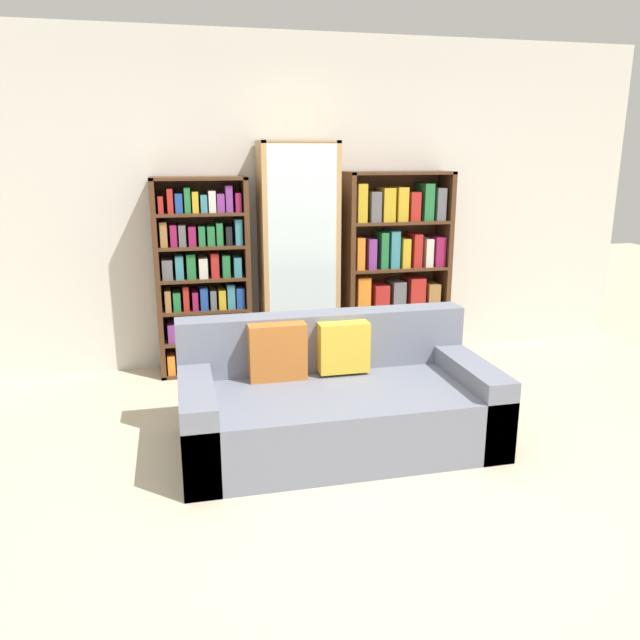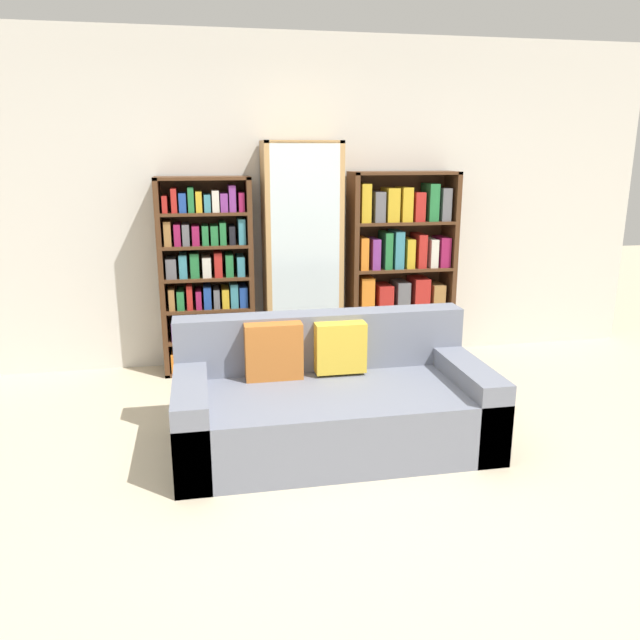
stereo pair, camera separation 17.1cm
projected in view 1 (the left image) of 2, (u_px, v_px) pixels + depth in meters
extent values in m
plane|color=beige|center=(384.00, 492.00, 3.35)|extent=(16.00, 16.00, 0.00)
cube|color=beige|center=(296.00, 204.00, 5.26)|extent=(6.17, 0.06, 2.70)
cube|color=slate|center=(338.00, 416.00, 3.85)|extent=(1.90, 0.96, 0.38)
cube|color=slate|center=(323.00, 340.00, 4.11)|extent=(1.90, 0.20, 0.38)
cube|color=slate|center=(197.00, 420.00, 3.65)|extent=(0.20, 0.96, 0.50)
cube|color=slate|center=(465.00, 395.00, 4.03)|extent=(0.20, 0.96, 0.50)
cube|color=#B76628|center=(278.00, 352.00, 3.89)|extent=(0.36, 0.12, 0.36)
cube|color=gold|center=(344.00, 347.00, 3.99)|extent=(0.32, 0.12, 0.32)
cube|color=#4C2D19|center=(158.00, 280.00, 4.94)|extent=(0.04, 0.32, 1.59)
cube|color=#4C2D19|center=(247.00, 276.00, 5.10)|extent=(0.04, 0.32, 1.59)
cube|color=#4C2D19|center=(198.00, 178.00, 4.82)|extent=(0.74, 0.32, 0.02)
cube|color=#4C2D19|center=(208.00, 369.00, 5.22)|extent=(0.74, 0.32, 0.02)
cube|color=#4C2D19|center=(202.00, 274.00, 5.17)|extent=(0.74, 0.01, 1.59)
cube|color=#4C2D19|center=(206.00, 339.00, 5.16)|extent=(0.66, 0.32, 0.02)
cube|color=#4C2D19|center=(205.00, 309.00, 5.09)|extent=(0.66, 0.32, 0.02)
cube|color=#4C2D19|center=(203.00, 278.00, 5.02)|extent=(0.66, 0.32, 0.02)
cube|color=#4C2D19|center=(201.00, 246.00, 4.96)|extent=(0.66, 0.32, 0.02)
cube|color=#4C2D19|center=(200.00, 213.00, 4.89)|extent=(0.66, 0.32, 0.02)
cube|color=orange|center=(171.00, 362.00, 5.13)|extent=(0.06, 0.24, 0.16)
cube|color=#8E1947|center=(180.00, 360.00, 5.14)|extent=(0.05, 0.24, 0.19)
cube|color=#5B5B60|center=(190.00, 361.00, 5.16)|extent=(0.05, 0.24, 0.16)
cube|color=beige|center=(199.00, 360.00, 5.18)|extent=(0.05, 0.24, 0.15)
cube|color=orange|center=(207.00, 360.00, 5.19)|extent=(0.05, 0.24, 0.15)
cube|color=black|center=(215.00, 357.00, 5.20)|extent=(0.05, 0.24, 0.20)
cube|color=#237038|center=(224.00, 357.00, 5.22)|extent=(0.06, 0.24, 0.19)
cube|color=black|center=(233.00, 358.00, 5.24)|extent=(0.05, 0.24, 0.16)
cube|color=orange|center=(241.00, 357.00, 5.25)|extent=(0.06, 0.24, 0.16)
cube|color=#7A3384|center=(172.00, 331.00, 5.06)|extent=(0.07, 0.24, 0.15)
cube|color=#1E4293|center=(185.00, 329.00, 5.08)|extent=(0.07, 0.24, 0.17)
cube|color=beige|center=(198.00, 327.00, 5.11)|extent=(0.08, 0.24, 0.18)
cube|color=teal|center=(212.00, 328.00, 5.13)|extent=(0.08, 0.24, 0.15)
cube|color=#7A3384|center=(225.00, 329.00, 5.16)|extent=(0.07, 0.24, 0.13)
cube|color=orange|center=(238.00, 325.00, 5.18)|extent=(0.08, 0.24, 0.19)
cube|color=olive|center=(168.00, 299.00, 4.99)|extent=(0.05, 0.24, 0.17)
cube|color=#237038|center=(177.00, 300.00, 5.01)|extent=(0.06, 0.24, 0.15)
cube|color=#AD231E|center=(186.00, 297.00, 5.02)|extent=(0.04, 0.24, 0.20)
cube|color=#8E1947|center=(195.00, 299.00, 5.04)|extent=(0.04, 0.24, 0.15)
cube|color=#1E4293|center=(204.00, 297.00, 5.05)|extent=(0.06, 0.24, 0.18)
cube|color=#5B5B60|center=(213.00, 298.00, 5.07)|extent=(0.05, 0.24, 0.16)
cube|color=gold|center=(221.00, 297.00, 5.09)|extent=(0.06, 0.24, 0.15)
cube|color=teal|center=(230.00, 295.00, 5.10)|extent=(0.06, 0.24, 0.19)
cube|color=#1E4293|center=(239.00, 296.00, 5.12)|extent=(0.06, 0.24, 0.17)
cube|color=#5B5B60|center=(167.00, 268.00, 4.93)|extent=(0.08, 0.24, 0.16)
cube|color=teal|center=(179.00, 266.00, 4.95)|extent=(0.06, 0.24, 0.19)
cube|color=#237038|center=(191.00, 265.00, 4.96)|extent=(0.07, 0.24, 0.19)
cube|color=beige|center=(203.00, 267.00, 4.99)|extent=(0.07, 0.24, 0.16)
cube|color=#AD231E|center=(214.00, 264.00, 5.00)|extent=(0.06, 0.24, 0.19)
cube|color=#237038|center=(225.00, 265.00, 5.03)|extent=(0.06, 0.24, 0.18)
cube|color=teal|center=(237.00, 265.00, 5.05)|extent=(0.06, 0.24, 0.16)
cube|color=olive|center=(164.00, 234.00, 4.86)|extent=(0.05, 0.24, 0.19)
cube|color=#8E1947|center=(173.00, 235.00, 4.87)|extent=(0.05, 0.24, 0.17)
cube|color=#5B5B60|center=(182.00, 235.00, 4.89)|extent=(0.05, 0.24, 0.17)
cube|color=#8E1947|center=(192.00, 235.00, 4.91)|extent=(0.06, 0.24, 0.15)
cube|color=#237038|center=(201.00, 235.00, 4.92)|extent=(0.05, 0.24, 0.15)
cube|color=#237038|center=(210.00, 235.00, 4.94)|extent=(0.06, 0.24, 0.15)
cube|color=#237038|center=(219.00, 233.00, 4.95)|extent=(0.05, 0.24, 0.18)
cube|color=black|center=(228.00, 235.00, 4.97)|extent=(0.05, 0.24, 0.15)
cube|color=teal|center=(237.00, 231.00, 4.98)|extent=(0.05, 0.24, 0.20)
cube|color=#AD231E|center=(161.00, 204.00, 4.80)|extent=(0.04, 0.24, 0.13)
cube|color=#AD231E|center=(170.00, 200.00, 4.80)|extent=(0.04, 0.24, 0.18)
cube|color=#1E4293|center=(179.00, 203.00, 4.82)|extent=(0.05, 0.24, 0.15)
cube|color=#237038|center=(187.00, 200.00, 4.83)|extent=(0.05, 0.24, 0.19)
cube|color=gold|center=(195.00, 202.00, 4.85)|extent=(0.05, 0.24, 0.16)
cube|color=teal|center=(203.00, 203.00, 4.87)|extent=(0.05, 0.24, 0.14)
cube|color=beige|center=(211.00, 201.00, 4.88)|extent=(0.05, 0.24, 0.17)
cube|color=#7A3384|center=(220.00, 202.00, 4.89)|extent=(0.06, 0.24, 0.14)
cube|color=#7A3384|center=(228.00, 198.00, 4.90)|extent=(0.05, 0.24, 0.20)
cube|color=#8E1947|center=(237.00, 202.00, 4.92)|extent=(0.04, 0.24, 0.15)
cube|color=tan|center=(263.00, 259.00, 5.08)|extent=(0.04, 0.36, 1.86)
cube|color=tan|center=(333.00, 256.00, 5.21)|extent=(0.04, 0.36, 1.86)
cube|color=tan|center=(297.00, 142.00, 4.90)|extent=(0.63, 0.36, 0.02)
cube|color=tan|center=(299.00, 363.00, 5.38)|extent=(0.63, 0.36, 0.02)
cube|color=tan|center=(295.00, 254.00, 5.30)|extent=(0.63, 0.01, 1.86)
cube|color=silver|center=(303.00, 261.00, 4.98)|extent=(0.55, 0.01, 1.84)
cube|color=tan|center=(299.00, 321.00, 5.28)|extent=(0.55, 0.32, 0.02)
cube|color=tan|center=(299.00, 279.00, 5.19)|extent=(0.55, 0.32, 0.02)
cube|color=tan|center=(298.00, 236.00, 5.09)|extent=(0.55, 0.32, 0.02)
cube|color=tan|center=(298.00, 190.00, 5.00)|extent=(0.55, 0.32, 0.02)
cylinder|color=silver|center=(276.00, 358.00, 5.33)|extent=(0.01, 0.01, 0.09)
cone|color=silver|center=(276.00, 348.00, 5.30)|extent=(0.07, 0.07, 0.11)
cylinder|color=silver|center=(288.00, 358.00, 5.33)|extent=(0.01, 0.01, 0.09)
cone|color=silver|center=(288.00, 347.00, 5.31)|extent=(0.07, 0.07, 0.11)
cylinder|color=silver|center=(299.00, 357.00, 5.38)|extent=(0.01, 0.01, 0.09)
cone|color=silver|center=(299.00, 346.00, 5.35)|extent=(0.07, 0.07, 0.11)
cylinder|color=silver|center=(311.00, 356.00, 5.40)|extent=(0.01, 0.01, 0.09)
cone|color=silver|center=(311.00, 345.00, 5.37)|extent=(0.07, 0.07, 0.11)
cylinder|color=silver|center=(322.00, 355.00, 5.42)|extent=(0.01, 0.01, 0.09)
cone|color=silver|center=(322.00, 345.00, 5.39)|extent=(0.07, 0.07, 0.11)
cylinder|color=silver|center=(274.00, 317.00, 5.21)|extent=(0.01, 0.01, 0.08)
cone|color=silver|center=(274.00, 307.00, 5.19)|extent=(0.06, 0.06, 0.10)
cylinder|color=silver|center=(284.00, 316.00, 5.25)|extent=(0.01, 0.01, 0.08)
cone|color=silver|center=(284.00, 306.00, 5.23)|extent=(0.06, 0.06, 0.10)
cylinder|color=silver|center=(294.00, 316.00, 5.26)|extent=(0.01, 0.01, 0.08)
cone|color=silver|center=(294.00, 306.00, 5.24)|extent=(0.06, 0.06, 0.10)
cylinder|color=silver|center=(304.00, 315.00, 5.29)|extent=(0.01, 0.01, 0.08)
cone|color=silver|center=(304.00, 305.00, 5.26)|extent=(0.06, 0.06, 0.10)
cylinder|color=silver|center=(314.00, 315.00, 5.29)|extent=(0.01, 0.01, 0.08)
cone|color=silver|center=(314.00, 305.00, 5.27)|extent=(0.06, 0.06, 0.10)
cylinder|color=silver|center=(323.00, 314.00, 5.33)|extent=(0.01, 0.01, 0.08)
cone|color=silver|center=(323.00, 304.00, 5.31)|extent=(0.06, 0.06, 0.10)
cylinder|color=silver|center=(276.00, 274.00, 5.15)|extent=(0.01, 0.01, 0.08)
cone|color=silver|center=(275.00, 264.00, 5.12)|extent=(0.09, 0.09, 0.09)
cylinder|color=silver|center=(291.00, 274.00, 5.16)|extent=(0.01, 0.01, 0.08)
cone|color=silver|center=(291.00, 264.00, 5.14)|extent=(0.09, 0.09, 0.09)
cylinder|color=silver|center=(306.00, 273.00, 5.20)|extent=(0.01, 0.01, 0.08)
cone|color=silver|center=(306.00, 263.00, 5.18)|extent=(0.09, 0.09, 0.09)
cylinder|color=silver|center=(321.00, 272.00, 5.22)|extent=(0.01, 0.01, 0.08)
cone|color=silver|center=(321.00, 263.00, 5.20)|extent=(0.09, 0.09, 0.09)
cylinder|color=silver|center=(273.00, 230.00, 5.04)|extent=(0.01, 0.01, 0.08)
cone|color=silver|center=(273.00, 218.00, 5.02)|extent=(0.07, 0.07, 0.10)
cylinder|color=silver|center=(286.00, 229.00, 5.06)|extent=(0.01, 0.01, 0.08)
cone|color=silver|center=(286.00, 218.00, 5.04)|extent=(0.07, 0.07, 0.10)
cylinder|color=silver|center=(299.00, 229.00, 5.07)|extent=(0.01, 0.01, 0.08)
cone|color=silver|center=(299.00, 218.00, 5.04)|extent=(0.07, 0.07, 0.10)
cylinder|color=silver|center=(311.00, 229.00, 5.09)|extent=(0.01, 0.01, 0.08)
cone|color=silver|center=(311.00, 218.00, 5.06)|extent=(0.07, 0.07, 0.10)
cylinder|color=silver|center=(322.00, 228.00, 5.13)|extent=(0.01, 0.01, 0.08)
cone|color=silver|center=(322.00, 217.00, 5.11)|extent=(0.07, 0.07, 0.10)
cylinder|color=silver|center=(274.00, 184.00, 4.94)|extent=(0.01, 0.01, 0.08)
cone|color=silver|center=(274.00, 172.00, 4.92)|extent=(0.09, 0.09, 0.10)
cylinder|color=silver|center=(290.00, 184.00, 4.97)|extent=(0.01, 0.01, 0.08)
cone|color=silver|center=(290.00, 172.00, 4.95)|extent=(0.09, 0.09, 0.10)
cylinder|color=silver|center=(305.00, 183.00, 5.02)|extent=(0.01, 0.01, 0.08)
cone|color=silver|center=(305.00, 172.00, 4.99)|extent=(0.09, 0.09, 0.10)
cylinder|color=silver|center=(321.00, 183.00, 5.02)|extent=(0.01, 0.01, 0.08)
cone|color=silver|center=(321.00, 172.00, 4.99)|extent=(0.09, 0.09, 0.10)
cube|color=#4C2D19|center=(348.00, 270.00, 5.29)|extent=(0.04, 0.32, 1.62)
cube|color=#4C2D19|center=(443.00, 266.00, 5.48)|extent=(0.04, 0.32, 1.62)
cube|color=#4C2D19|center=(399.00, 173.00, 5.17)|extent=(0.90, 0.32, 0.02)
cube|color=#4C2D19|center=(393.00, 355.00, 5.59)|extent=(0.90, 0.32, 0.02)
cube|color=#4C2D19|center=(390.00, 265.00, 5.53)|extent=(0.90, 0.01, 1.62)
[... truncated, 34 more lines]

